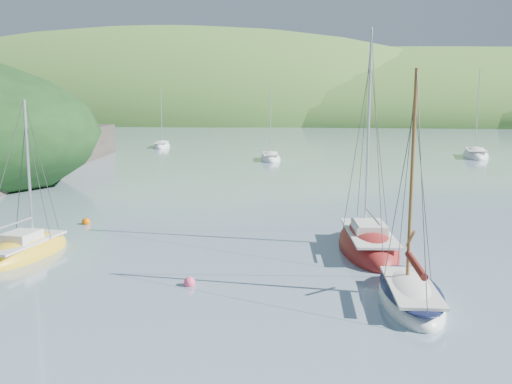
% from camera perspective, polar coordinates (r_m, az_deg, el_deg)
% --- Properties ---
extents(ground, '(700.00, 700.00, 0.00)m').
position_cam_1_polar(ground, '(17.43, -0.28, -13.49)').
color(ground, '#72939E').
rests_on(ground, ground).
extents(shoreline_hills, '(690.00, 135.00, 56.00)m').
position_cam_1_polar(shoreline_hills, '(188.77, 6.06, 7.31)').
color(shoreline_hills, '#326827').
rests_on(shoreline_hills, ground).
extents(daysailer_white, '(2.47, 5.56, 8.31)m').
position_cam_1_polar(daysailer_white, '(20.12, 15.18, -10.03)').
color(daysailer_white, white).
rests_on(daysailer_white, ground).
extents(sloop_red, '(3.47, 7.50, 10.68)m').
position_cam_1_polar(sloop_red, '(26.25, 11.12, -5.27)').
color(sloop_red, maroon).
rests_on(sloop_red, ground).
extents(sailboat_yellow, '(2.57, 5.67, 7.35)m').
position_cam_1_polar(sailboat_yellow, '(26.81, -22.16, -5.57)').
color(sailboat_yellow, yellow).
rests_on(sailboat_yellow, ground).
extents(distant_sloop_a, '(3.22, 6.43, 8.78)m').
position_cam_1_polar(distant_sloop_a, '(62.85, 1.46, 3.36)').
color(distant_sloop_a, white).
rests_on(distant_sloop_a, ground).
extents(distant_sloop_b, '(3.54, 7.98, 11.03)m').
position_cam_1_polar(distant_sloop_b, '(70.46, 21.10, 3.41)').
color(distant_sloop_b, white).
rests_on(distant_sloop_b, ground).
extents(distant_sloop_c, '(3.60, 6.53, 8.83)m').
position_cam_1_polar(distant_sloop_c, '(79.96, -9.41, 4.54)').
color(distant_sloop_c, white).
rests_on(distant_sloop_c, ground).
extents(mooring_buoys, '(24.33, 9.38, 0.47)m').
position_cam_1_polar(mooring_buoys, '(26.29, 3.43, -5.29)').
color(mooring_buoys, '#FF4C78').
rests_on(mooring_buoys, ground).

